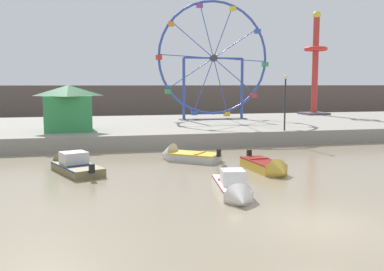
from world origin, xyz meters
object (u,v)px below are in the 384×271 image
Objects in this scene: motorboat_mustard_yellow at (268,167)px; carnival_booth_green_kiosk at (69,107)px; motorboat_pale_grey at (183,156)px; motorboat_white_red_stripe at (234,189)px; motorboat_olive_wood at (71,165)px; drop_tower_red_tower at (315,66)px; ferris_wheel_blue_frame at (214,60)px; promenade_lamp_near at (285,95)px.

carnival_booth_green_kiosk reaches higher than motorboat_mustard_yellow.
motorboat_pale_grey is at bearing -51.39° from carnival_booth_green_kiosk.
motorboat_white_red_stripe is 9.85m from motorboat_olive_wood.
motorboat_white_red_stripe reaches higher than motorboat_pale_grey.
ferris_wheel_blue_frame is at bearing -162.99° from drop_tower_red_tower.
drop_tower_red_tower reaches higher than motorboat_mustard_yellow.
drop_tower_red_tower reaches higher than promenade_lamp_near.
drop_tower_red_tower is at bearing -71.49° from motorboat_olive_wood.
motorboat_mustard_yellow is at bearing -128.44° from motorboat_olive_wood.
carnival_booth_green_kiosk is (-13.64, -7.89, -4.08)m from ferris_wheel_blue_frame.
motorboat_white_red_stripe is 16.93m from promenade_lamp_near.
drop_tower_red_tower is (26.58, 22.40, 6.29)m from motorboat_olive_wood.
motorboat_olive_wood is 1.17× the size of promenade_lamp_near.
promenade_lamp_near is (15.94, -3.65, 0.94)m from carnival_booth_green_kiosk.
motorboat_white_red_stripe is at bearing -159.05° from motorboat_olive_wood.
drop_tower_red_tower is at bearing 24.19° from carnival_booth_green_kiosk.
carnival_booth_green_kiosk is at bearing -146.91° from motorboat_mustard_yellow.
motorboat_pale_grey is 0.33× the size of drop_tower_red_tower.
ferris_wheel_blue_frame is 2.77× the size of promenade_lamp_near.
drop_tower_red_tower is at bearing -94.94° from motorboat_pale_grey.
promenade_lamp_near reaches higher than motorboat_mustard_yellow.
motorboat_pale_grey is 6.70m from motorboat_olive_wood.
ferris_wheel_blue_frame is 13.99m from drop_tower_red_tower.
motorboat_olive_wood is (-9.97, 3.02, 0.01)m from motorboat_mustard_yellow.
motorboat_white_red_stripe is 1.08× the size of motorboat_mustard_yellow.
motorboat_pale_grey is 0.79× the size of motorboat_olive_wood.
carnival_booth_green_kiosk is at bearing -149.93° from ferris_wheel_blue_frame.
promenade_lamp_near is (8.84, 14.02, 3.47)m from motorboat_white_red_stripe.
ferris_wheel_blue_frame is at bearing 30.33° from carnival_booth_green_kiosk.
motorboat_pale_grey reaches higher than motorboat_mustard_yellow.
promenade_lamp_near reaches higher than motorboat_pale_grey.
motorboat_white_red_stripe is 8.92m from motorboat_pale_grey.
drop_tower_red_tower is 29.79m from carnival_booth_green_kiosk.
ferris_wheel_blue_frame is (6.54, 25.57, 6.60)m from motorboat_white_red_stripe.
ferris_wheel_blue_frame is 3.09× the size of carnival_booth_green_kiosk.
ferris_wheel_blue_frame is (6.71, 16.65, 6.66)m from motorboat_pale_grey.
ferris_wheel_blue_frame is (13.20, 18.31, 6.62)m from motorboat_olive_wood.
promenade_lamp_near is (5.53, 9.78, 3.50)m from motorboat_mustard_yellow.
motorboat_pale_grey is 0.33× the size of ferris_wheel_blue_frame.
motorboat_olive_wood is (-6.66, 7.26, -0.02)m from motorboat_white_red_stripe.
promenade_lamp_near reaches higher than motorboat_white_red_stripe.
motorboat_olive_wood is 0.42× the size of ferris_wheel_blue_frame.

